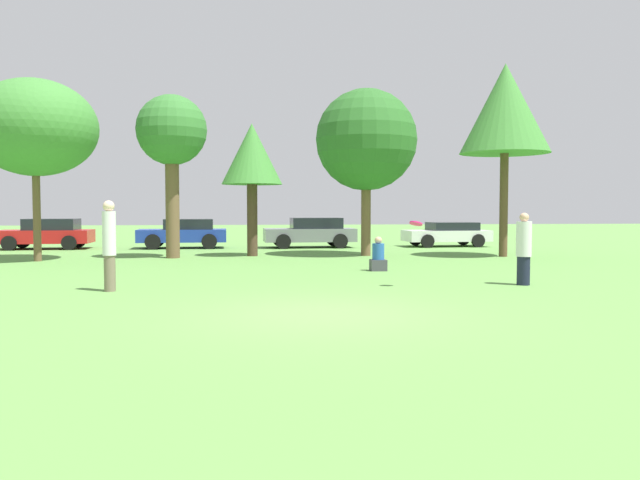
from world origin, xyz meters
The scene contains 14 objects.
ground_plane centered at (0.00, 0.00, 0.00)m, with size 120.00×120.00×0.00m, color #5B8E42.
person_thrower centered at (-4.19, 3.38, 1.02)m, with size 0.28×0.28×1.95m.
person_catcher centered at (5.15, 3.40, 0.84)m, with size 0.35×0.35×1.68m.
frisbee centered at (2.53, 3.25, 1.45)m, with size 0.31×0.30×0.16m.
bystander_sitting centered at (2.49, 7.08, 0.39)m, with size 0.46×0.38×0.98m.
tree_0 centered at (-8.30, 11.68, 4.50)m, with size 4.12×4.12×6.13m.
tree_1 centered at (-3.90, 12.57, 4.46)m, with size 2.52×2.52×5.86m.
tree_2 centered at (-1.03, 13.22, 3.76)m, with size 2.28×2.28×4.98m.
tree_3 centered at (3.25, 12.84, 4.35)m, with size 3.82×3.82×6.28m.
tree_4 centered at (8.25, 11.80, 5.44)m, with size 3.30×3.30×7.13m.
parked_car_red centered at (-10.03, 18.42, 0.69)m, with size 3.99×2.12×1.34m.
parked_car_blue centered at (-4.05, 18.32, 0.70)m, with size 3.98×2.03×1.32m.
parked_car_grey centered at (1.71, 18.11, 0.71)m, with size 4.21×2.07×1.37m.
parked_car_white centered at (8.21, 18.15, 0.61)m, with size 3.99×2.08×1.15m.
Camera 1 is at (-1.27, -10.40, 1.77)m, focal length 35.01 mm.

